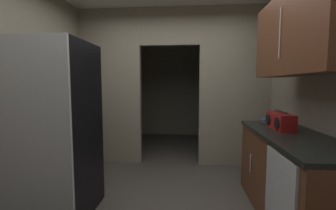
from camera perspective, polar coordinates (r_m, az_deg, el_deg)
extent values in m
cube|color=gray|center=(4.15, -13.96, 4.28)|extent=(1.05, 0.12, 2.64)
cube|color=gray|center=(4.01, 16.08, 4.20)|extent=(1.16, 0.12, 2.64)
cube|color=gray|center=(4.06, 0.43, 18.84)|extent=(1.01, 0.12, 0.62)
cube|color=gray|center=(6.25, 2.49, 4.71)|extent=(3.22, 0.10, 2.64)
cube|color=gray|center=(5.40, -14.85, 4.45)|extent=(0.10, 2.31, 2.64)
cube|color=gray|center=(5.26, 19.29, 4.32)|extent=(0.10, 2.31, 2.64)
cube|color=black|center=(2.72, -27.10, -5.46)|extent=(0.85, 0.73, 1.81)
cube|color=#B7BABC|center=(2.42, -31.85, -6.98)|extent=(0.85, 0.03, 1.81)
cube|color=brown|center=(2.70, 28.43, -16.17)|extent=(0.59, 1.67, 0.85)
cube|color=black|center=(2.58, 28.86, -6.93)|extent=(0.63, 1.67, 0.04)
cylinder|color=#B7BABC|center=(2.26, 24.84, -19.14)|extent=(0.01, 0.01, 0.22)
cylinder|color=#B7BABC|center=(2.91, 19.75, -13.39)|extent=(0.01, 0.01, 0.22)
cube|color=#B7BABC|center=(2.20, 25.79, -21.40)|extent=(0.02, 0.56, 0.83)
cube|color=brown|center=(2.57, 29.88, 15.27)|extent=(0.34, 1.50, 0.79)
cylinder|color=#B7BABC|center=(2.50, 25.96, 15.74)|extent=(0.01, 0.01, 0.48)
cube|color=maroon|center=(2.80, 26.09, -3.65)|extent=(0.17, 0.43, 0.18)
cylinder|color=#262626|center=(2.79, 26.18, -1.45)|extent=(0.02, 0.30, 0.02)
cylinder|color=black|center=(2.65, 25.32, -4.10)|extent=(0.01, 0.12, 0.12)
cylinder|color=black|center=(2.89, 23.52, -3.28)|extent=(0.01, 0.12, 0.12)
cube|color=#388C47|center=(3.18, 23.17, -4.01)|extent=(0.09, 0.15, 0.01)
cube|color=#8C3893|center=(3.17, 23.03, -3.73)|extent=(0.09, 0.12, 0.02)
cube|color=#2D609E|center=(3.18, 23.21, -3.37)|extent=(0.12, 0.12, 0.02)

